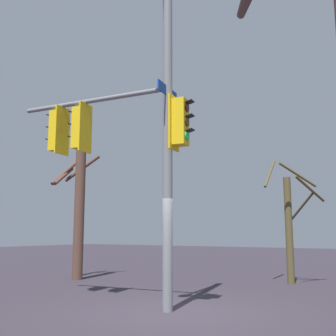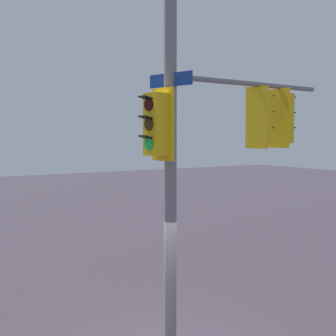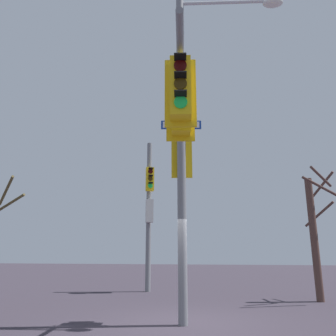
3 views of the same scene
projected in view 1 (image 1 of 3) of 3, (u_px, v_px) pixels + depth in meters
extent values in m
plane|color=#302A33|center=(176.00, 313.00, 9.06)|extent=(80.00, 80.00, 0.00)
cylinder|color=slate|center=(168.00, 107.00, 9.88)|extent=(0.23, 0.23, 9.34)
cylinder|color=slate|center=(92.00, 101.00, 10.87)|extent=(0.67, 4.36, 0.12)
cube|color=yellow|center=(80.00, 128.00, 10.92)|extent=(0.41, 0.36, 1.10)
cube|color=yellow|center=(85.00, 128.00, 10.86)|extent=(0.56, 0.14, 1.30)
cylinder|color=#2F0403|center=(75.00, 116.00, 11.04)|extent=(0.22, 0.07, 0.22)
cube|color=black|center=(73.00, 112.00, 11.08)|extent=(0.23, 0.19, 0.06)
cylinder|color=#352504|center=(75.00, 129.00, 10.98)|extent=(0.22, 0.07, 0.22)
cube|color=black|center=(72.00, 125.00, 11.03)|extent=(0.23, 0.19, 0.06)
cylinder|color=#19D147|center=(74.00, 141.00, 10.93)|extent=(0.22, 0.07, 0.22)
cube|color=black|center=(72.00, 137.00, 10.98)|extent=(0.23, 0.19, 0.06)
cylinder|color=slate|center=(81.00, 105.00, 11.02)|extent=(0.04, 0.04, 0.15)
cube|color=yellow|center=(57.00, 131.00, 11.24)|extent=(0.40, 0.34, 1.10)
cube|color=yellow|center=(62.00, 131.00, 11.17)|extent=(0.56, 0.11, 1.30)
cylinder|color=#2F0403|center=(53.00, 120.00, 11.36)|extent=(0.22, 0.06, 0.22)
cube|color=black|center=(51.00, 116.00, 11.41)|extent=(0.23, 0.19, 0.06)
cylinder|color=#352504|center=(52.00, 132.00, 11.31)|extent=(0.22, 0.06, 0.22)
cube|color=black|center=(50.00, 128.00, 11.36)|extent=(0.23, 0.19, 0.06)
cylinder|color=#19D147|center=(52.00, 144.00, 11.26)|extent=(0.22, 0.06, 0.22)
cube|color=black|center=(50.00, 140.00, 11.31)|extent=(0.23, 0.19, 0.06)
cylinder|color=slate|center=(58.00, 109.00, 11.34)|extent=(0.04, 0.04, 0.15)
cube|color=yellow|center=(181.00, 122.00, 9.67)|extent=(0.40, 0.35, 1.10)
cube|color=yellow|center=(174.00, 123.00, 9.74)|extent=(0.56, 0.12, 1.30)
cylinder|color=#2F0403|center=(187.00, 107.00, 9.66)|extent=(0.22, 0.06, 0.22)
cube|color=black|center=(190.00, 102.00, 9.65)|extent=(0.23, 0.19, 0.06)
cylinder|color=#352504|center=(187.00, 121.00, 9.61)|extent=(0.22, 0.06, 0.22)
cube|color=black|center=(190.00, 116.00, 9.60)|extent=(0.23, 0.19, 0.06)
cylinder|color=#19D147|center=(187.00, 136.00, 9.56)|extent=(0.22, 0.06, 0.22)
cube|color=black|center=(190.00, 130.00, 9.54)|extent=(0.23, 0.19, 0.06)
cube|color=navy|center=(168.00, 91.00, 9.94)|extent=(1.09, 0.21, 0.24)
cube|color=white|center=(167.00, 91.00, 9.95)|extent=(0.99, 0.17, 0.18)
cylinder|color=brown|center=(79.00, 213.00, 15.82)|extent=(0.39, 0.39, 4.96)
cylinder|color=brown|center=(82.00, 168.00, 16.74)|extent=(0.98, 1.17, 1.13)
cylinder|color=brown|center=(66.00, 171.00, 16.42)|extent=(1.56, 0.24, 1.24)
cylinder|color=brown|center=(64.00, 176.00, 16.18)|extent=(1.41, 0.64, 0.88)
cylinder|color=#4E362F|center=(245.00, 4.00, 3.84)|extent=(1.76, 0.86, 0.90)
cylinder|color=brown|center=(289.00, 230.00, 14.42)|extent=(0.25, 0.25, 3.66)
cylinder|color=brown|center=(298.00, 175.00, 14.05)|extent=(1.11, 1.01, 0.82)
cylinder|color=brown|center=(270.00, 173.00, 15.04)|extent=(1.26, 0.12, 1.14)
cylinder|color=brown|center=(310.00, 189.00, 13.99)|extent=(1.74, 0.56, 0.79)
cylinder|color=brown|center=(302.00, 206.00, 14.78)|extent=(0.81, 1.10, 0.97)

